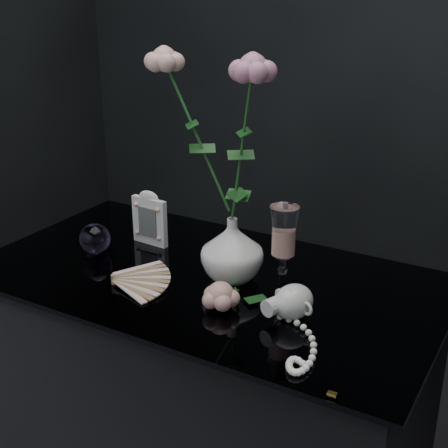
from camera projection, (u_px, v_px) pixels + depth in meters
The scene contains 9 objects.
table at pixel (208, 413), 1.55m from camera, with size 1.05×0.58×0.76m.
vase at pixel (232, 249), 1.37m from camera, with size 0.14×0.14×0.14m, color white.
wine_glass at pixel (283, 252), 1.29m from camera, with size 0.06×0.06×0.20m, color white, non-canonical shape.
picture_frame at pixel (150, 218), 1.55m from camera, with size 0.10×0.08×0.14m, color white, non-canonical shape.
paperweight at pixel (95, 239), 1.51m from camera, with size 0.07×0.07×0.07m, color #9576C0, non-canonical shape.
paper_fan at pixel (114, 278), 1.37m from camera, with size 0.25×0.19×0.03m, color #F1E0C1, non-canonical shape.
loose_rose at pixel (220, 295), 1.26m from camera, with size 0.13×0.17×0.06m, color #DE9F8F, non-canonical shape.
pearl_jar at pixel (293, 300), 1.22m from camera, with size 0.24×0.25×0.07m, color white, non-canonical shape.
roses at pixel (215, 126), 1.28m from camera, with size 0.28×0.10×0.40m.
Camera 1 is at (0.67, -1.03, 1.39)m, focal length 50.00 mm.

